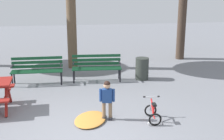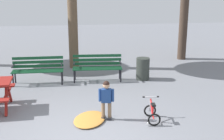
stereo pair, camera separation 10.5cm
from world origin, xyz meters
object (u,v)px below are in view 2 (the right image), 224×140
Objects in this scene: park_bench_far_left at (38,68)px; park_bench_left at (97,65)px; trash_bin at (143,69)px; child_standing at (106,97)px; kids_bicycle at (152,113)px.

park_bench_left is (1.91, 0.05, 0.00)m from park_bench_far_left.
trash_bin is (3.42, -0.04, -0.14)m from park_bench_far_left.
child_standing reaches higher than park_bench_left.
kids_bicycle is (1.04, -0.24, -0.35)m from child_standing.
child_standing is 3.37m from trash_bin.
kids_bicycle is at bearing -73.57° from park_bench_left.
child_standing is 1.13m from kids_bicycle.
kids_bicycle is 3.26m from trash_bin.
park_bench_left is 3.46m from kids_bicycle.
child_standing is at bearing -117.98° from trash_bin.
child_standing is (1.84, -3.01, 0.04)m from park_bench_far_left.
park_bench_left is at bearing 106.43° from kids_bicycle.
park_bench_far_left reaches higher than kids_bicycle.
child_standing reaches higher than kids_bicycle.
park_bench_far_left is 2.77× the size of kids_bicycle.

